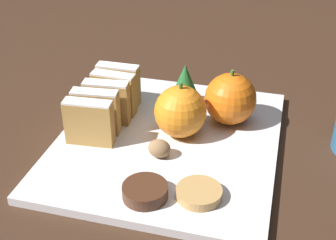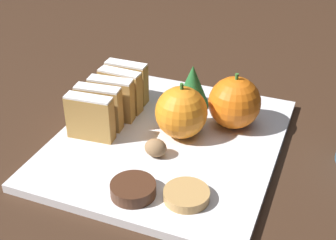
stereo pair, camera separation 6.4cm
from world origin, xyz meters
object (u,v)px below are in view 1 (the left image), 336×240
(orange_near, at_px, (230,99))
(orange_far, at_px, (180,112))
(walnut, at_px, (160,149))
(chocolate_cookie, at_px, (145,191))

(orange_near, xyz_separation_m, orange_far, (-0.06, -0.05, -0.00))
(orange_near, bearing_deg, orange_far, -140.21)
(orange_near, distance_m, walnut, 0.14)
(walnut, distance_m, chocolate_cookie, 0.08)
(walnut, bearing_deg, orange_far, 78.01)
(orange_far, relative_size, walnut, 2.69)
(orange_far, distance_m, chocolate_cookie, 0.15)
(orange_far, height_order, chocolate_cookie, orange_far)
(orange_far, xyz_separation_m, walnut, (-0.01, -0.06, -0.02))
(orange_near, distance_m, chocolate_cookie, 0.21)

